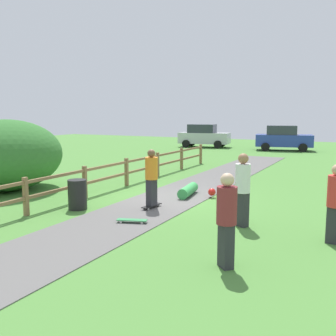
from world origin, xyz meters
TOP-DOWN VIEW (x-y plane):
  - ground_plane at (0.00, 0.00)m, footprint 60.00×60.00m
  - asphalt_path at (0.00, 0.00)m, footprint 2.40×28.00m
  - wooden_fence at (-2.60, 0.00)m, footprint 0.12×18.12m
  - bush_large at (-6.04, -1.53)m, footprint 3.69×4.43m
  - trash_bin at (-1.80, -2.61)m, footprint 0.56×0.56m
  - skater_riding at (0.14, -1.53)m, footprint 0.42×0.82m
  - skater_fallen at (0.47, 0.61)m, footprint 1.25×1.49m
  - skateboard_loose at (0.48, -3.16)m, footprint 0.82×0.45m
  - bystander_red at (5.31, -2.44)m, footprint 0.42×0.42m
  - bystander_maroon at (3.62, -4.83)m, footprint 0.54×0.54m
  - bystander_white at (3.11, -2.08)m, footprint 0.51×0.51m
  - parked_car_blue at (0.08, 19.05)m, footprint 4.47×2.67m
  - parked_car_silver at (-6.48, 19.06)m, footprint 4.39×2.44m

SIDE VIEW (x-z plane):
  - ground_plane at x=0.00m, z-range 0.00..0.00m
  - asphalt_path at x=0.00m, z-range 0.00..0.02m
  - skateboard_loose at x=0.48m, z-range 0.05..0.13m
  - skater_fallen at x=0.47m, z-range 0.02..0.38m
  - trash_bin at x=-1.80m, z-range 0.00..0.90m
  - wooden_fence at x=-2.60m, z-range 0.12..1.22m
  - parked_car_blue at x=0.08m, z-range 0.00..1.92m
  - parked_car_silver at x=-6.48m, z-range 0.00..1.92m
  - bystander_red at x=5.31m, z-range 0.09..1.87m
  - bystander_maroon at x=3.62m, z-range 0.10..1.90m
  - skater_riding at x=0.14m, z-range 0.12..1.91m
  - bystander_white at x=3.11m, z-range 0.11..1.98m
  - bush_large at x=-6.04m, z-range 0.00..2.65m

